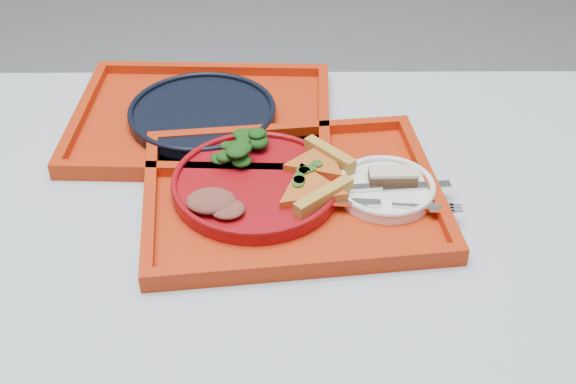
% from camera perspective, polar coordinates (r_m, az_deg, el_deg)
% --- Properties ---
extents(table, '(1.60, 0.80, 0.75)m').
position_cam_1_polar(table, '(1.20, -10.35, -3.17)').
color(table, '#ABB6C0').
rests_on(table, ground).
extents(tray_main, '(0.49, 0.40, 0.01)m').
position_cam_1_polar(tray_main, '(1.12, 0.29, -0.40)').
color(tray_main, '#AE2509').
rests_on(tray_main, table).
extents(tray_far, '(0.46, 0.37, 0.01)m').
position_cam_1_polar(tray_far, '(1.31, -6.73, 5.59)').
color(tray_far, '#AE2509').
rests_on(tray_far, table).
extents(dinner_plate, '(0.26, 0.26, 0.02)m').
position_cam_1_polar(dinner_plate, '(1.12, -2.53, 0.51)').
color(dinner_plate, maroon).
rests_on(dinner_plate, tray_main).
extents(side_plate, '(0.15, 0.15, 0.01)m').
position_cam_1_polar(side_plate, '(1.12, 7.72, 0.15)').
color(side_plate, white).
rests_on(side_plate, tray_main).
extents(navy_plate, '(0.26, 0.26, 0.02)m').
position_cam_1_polar(navy_plate, '(1.30, -6.78, 6.11)').
color(navy_plate, black).
rests_on(navy_plate, tray_far).
extents(pizza_slice_a, '(0.16, 0.16, 0.02)m').
position_cam_1_polar(pizza_slice_a, '(1.08, 1.73, 0.41)').
color(pizza_slice_a, '#C37A20').
rests_on(pizza_slice_a, dinner_plate).
extents(pizza_slice_b, '(0.15, 0.15, 0.02)m').
position_cam_1_polar(pizza_slice_b, '(1.14, 2.34, 2.46)').
color(pizza_slice_b, '#C37A20').
rests_on(pizza_slice_b, dinner_plate).
extents(salad_heap, '(0.09, 0.08, 0.04)m').
position_cam_1_polar(salad_heap, '(1.16, -3.70, 3.78)').
color(salad_heap, black).
rests_on(salad_heap, dinner_plate).
extents(meat_portion, '(0.07, 0.06, 0.02)m').
position_cam_1_polar(meat_portion, '(1.06, -6.11, -0.70)').
color(meat_portion, brown).
rests_on(meat_portion, dinner_plate).
extents(dessert_bar, '(0.07, 0.03, 0.02)m').
position_cam_1_polar(dessert_bar, '(1.12, 8.29, 1.27)').
color(dessert_bar, '#462A17').
rests_on(dessert_bar, side_plate).
extents(knife, '(0.19, 0.03, 0.01)m').
position_cam_1_polar(knife, '(1.11, 8.16, 0.45)').
color(knife, silver).
rests_on(knife, side_plate).
extents(fork, '(0.19, 0.04, 0.01)m').
position_cam_1_polar(fork, '(1.08, 8.12, -0.97)').
color(fork, silver).
rests_on(fork, side_plate).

